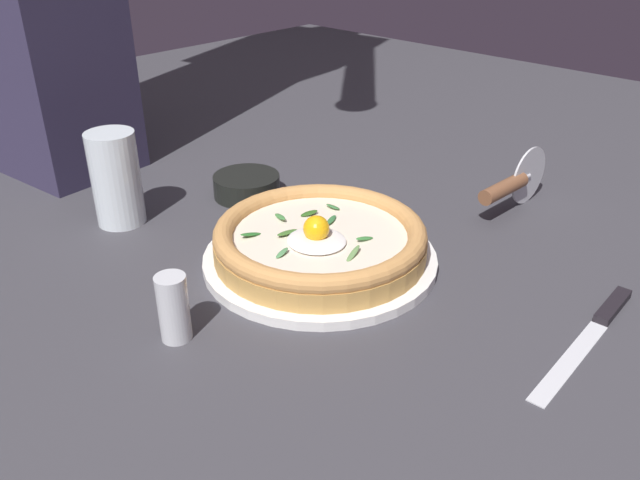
{
  "coord_description": "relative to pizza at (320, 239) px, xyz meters",
  "views": [
    {
      "loc": [
        -0.44,
        0.47,
        0.41
      ],
      "look_at": [
        0.04,
        -0.03,
        0.03
      ],
      "focal_mm": 36.14,
      "sensor_mm": 36.0,
      "label": 1
    }
  ],
  "objects": [
    {
      "name": "ground_plane",
      "position": [
        -0.04,
        0.03,
        -0.05
      ],
      "size": [
        2.4,
        2.4,
        0.03
      ],
      "primitive_type": "cube",
      "color": "#3B3A40",
      "rests_on": "ground"
    },
    {
      "name": "side_bowl",
      "position": [
        0.22,
        -0.07,
        -0.02
      ],
      "size": [
        0.1,
        0.1,
        0.03
      ],
      "primitive_type": "cylinder",
      "color": "black",
      "rests_on": "ground"
    },
    {
      "name": "pizza",
      "position": [
        0.0,
        0.0,
        0.0
      ],
      "size": [
        0.26,
        0.26,
        0.06
      ],
      "color": "tan",
      "rests_on": "pizza_plate"
    },
    {
      "name": "pizza_plate",
      "position": [
        0.0,
        -0.0,
        -0.03
      ],
      "size": [
        0.29,
        0.29,
        0.01
      ],
      "primitive_type": "cylinder",
      "color": "white",
      "rests_on": "ground"
    },
    {
      "name": "drinking_glass",
      "position": [
        0.28,
        0.11,
        0.02
      ],
      "size": [
        0.07,
        0.07,
        0.13
      ],
      "color": "silver",
      "rests_on": "ground"
    },
    {
      "name": "pizza_cutter",
      "position": [
        -0.1,
        -0.29,
        0.01
      ],
      "size": [
        0.03,
        0.16,
        0.09
      ],
      "color": "silver",
      "rests_on": "ground"
    },
    {
      "name": "table_knife",
      "position": [
        -0.31,
        -0.1,
        -0.03
      ],
      "size": [
        0.03,
        0.24,
        0.01
      ],
      "color": "silver",
      "rests_on": "ground"
    },
    {
      "name": "pepper_shaker",
      "position": [
        0.0,
        0.21,
        0.0
      ],
      "size": [
        0.03,
        0.03,
        0.07
      ],
      "primitive_type": "cylinder",
      "color": "silver",
      "rests_on": "ground"
    }
  ]
}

